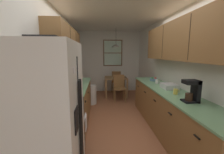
{
  "coord_description": "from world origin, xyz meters",
  "views": [
    {
      "loc": [
        -0.39,
        -2.73,
        1.63
      ],
      "look_at": [
        -0.08,
        1.13,
        1.01
      ],
      "focal_mm": 23.61,
      "sensor_mm": 36.0,
      "label": 1
    }
  ],
  "objects_px": {
    "dining_chair_far": "(116,80)",
    "mug_by_coffeemaker": "(157,81)",
    "coffee_maker": "(193,91)",
    "fruit_bowl": "(154,79)",
    "trash_bin": "(91,95)",
    "mug_spare": "(176,92)",
    "dish_rack": "(169,86)",
    "dining_chair_near": "(119,87)",
    "refrigerator": "(45,130)",
    "stove_range": "(62,130)",
    "storage_canister": "(67,89)",
    "dining_table": "(116,81)",
    "table_serving_bowl": "(117,76)",
    "microwave_over_range": "(49,49)"
  },
  "relations": [
    {
      "from": "coffee_maker",
      "to": "trash_bin",
      "type": "bearing_deg",
      "value": 123.09
    },
    {
      "from": "dining_chair_near",
      "to": "dining_chair_far",
      "type": "bearing_deg",
      "value": 88.54
    },
    {
      "from": "coffee_maker",
      "to": "fruit_bowl",
      "type": "height_order",
      "value": "coffee_maker"
    },
    {
      "from": "dining_table",
      "to": "mug_by_coffeemaker",
      "type": "xyz_separation_m",
      "value": [
        0.8,
        -2.06,
        0.35
      ]
    },
    {
      "from": "mug_by_coffeemaker",
      "to": "table_serving_bowl",
      "type": "bearing_deg",
      "value": 109.7
    },
    {
      "from": "coffee_maker",
      "to": "dining_chair_near",
      "type": "bearing_deg",
      "value": 104.72
    },
    {
      "from": "mug_by_coffeemaker",
      "to": "mug_spare",
      "type": "height_order",
      "value": "same"
    },
    {
      "from": "trash_bin",
      "to": "dish_rack",
      "type": "xyz_separation_m",
      "value": [
        1.76,
        -1.75,
        0.64
      ]
    },
    {
      "from": "microwave_over_range",
      "to": "table_serving_bowl",
      "type": "height_order",
      "value": "microwave_over_range"
    },
    {
      "from": "dining_chair_near",
      "to": "storage_canister",
      "type": "distance_m",
      "value": 2.61
    },
    {
      "from": "dining_chair_far",
      "to": "dish_rack",
      "type": "bearing_deg",
      "value": -76.3
    },
    {
      "from": "refrigerator",
      "to": "mug_by_coffeemaker",
      "type": "relative_size",
      "value": 15.89
    },
    {
      "from": "microwave_over_range",
      "to": "fruit_bowl",
      "type": "bearing_deg",
      "value": 37.82
    },
    {
      "from": "dining_chair_near",
      "to": "mug_by_coffeemaker",
      "type": "xyz_separation_m",
      "value": [
        0.75,
        -1.47,
        0.45
      ]
    },
    {
      "from": "dish_rack",
      "to": "microwave_over_range",
      "type": "bearing_deg",
      "value": -160.18
    },
    {
      "from": "trash_bin",
      "to": "refrigerator",
      "type": "bearing_deg",
      "value": -94.52
    },
    {
      "from": "dining_table",
      "to": "table_serving_bowl",
      "type": "height_order",
      "value": "table_serving_bowl"
    },
    {
      "from": "dining_chair_far",
      "to": "mug_by_coffeemaker",
      "type": "bearing_deg",
      "value": -74.85
    },
    {
      "from": "dining_chair_far",
      "to": "fruit_bowl",
      "type": "xyz_separation_m",
      "value": [
        0.77,
        -2.28,
        0.44
      ]
    },
    {
      "from": "table_serving_bowl",
      "to": "mug_by_coffeemaker",
      "type": "bearing_deg",
      "value": -70.3
    },
    {
      "from": "trash_bin",
      "to": "mug_by_coffeemaker",
      "type": "relative_size",
      "value": 5.63
    },
    {
      "from": "refrigerator",
      "to": "trash_bin",
      "type": "xyz_separation_m",
      "value": [
        0.26,
        3.25,
        -0.56
      ]
    },
    {
      "from": "microwave_over_range",
      "to": "coffee_maker",
      "type": "height_order",
      "value": "microwave_over_range"
    },
    {
      "from": "dining_table",
      "to": "dish_rack",
      "type": "distance_m",
      "value": 2.75
    },
    {
      "from": "stove_range",
      "to": "dining_chair_far",
      "type": "height_order",
      "value": "stove_range"
    },
    {
      "from": "dining_chair_near",
      "to": "fruit_bowl",
      "type": "height_order",
      "value": "fruit_bowl"
    },
    {
      "from": "table_serving_bowl",
      "to": "trash_bin",
      "type": "bearing_deg",
      "value": -138.41
    },
    {
      "from": "refrigerator",
      "to": "stove_range",
      "type": "bearing_deg",
      "value": 92.98
    },
    {
      "from": "storage_canister",
      "to": "mug_by_coffeemaker",
      "type": "bearing_deg",
      "value": 20.87
    },
    {
      "from": "dining_table",
      "to": "mug_by_coffeemaker",
      "type": "bearing_deg",
      "value": -68.69
    },
    {
      "from": "storage_canister",
      "to": "dish_rack",
      "type": "height_order",
      "value": "storage_canister"
    },
    {
      "from": "dining_chair_near",
      "to": "microwave_over_range",
      "type": "bearing_deg",
      "value": -116.05
    },
    {
      "from": "stove_range",
      "to": "storage_canister",
      "type": "xyz_separation_m",
      "value": [
        -0.01,
        0.54,
        0.52
      ]
    },
    {
      "from": "refrigerator",
      "to": "coffee_maker",
      "type": "bearing_deg",
      "value": 17.95
    },
    {
      "from": "mug_by_coffeemaker",
      "to": "table_serving_bowl",
      "type": "xyz_separation_m",
      "value": [
        -0.74,
        2.07,
        -0.19
      ]
    },
    {
      "from": "trash_bin",
      "to": "mug_spare",
      "type": "distance_m",
      "value": 2.83
    },
    {
      "from": "refrigerator",
      "to": "dish_rack",
      "type": "relative_size",
      "value": 5.14
    },
    {
      "from": "dining_table",
      "to": "dining_chair_near",
      "type": "height_order",
      "value": "dining_chair_near"
    },
    {
      "from": "dining_chair_near",
      "to": "storage_canister",
      "type": "relative_size",
      "value": 5.08
    },
    {
      "from": "microwave_over_range",
      "to": "dining_chair_far",
      "type": "distance_m",
      "value": 4.36
    },
    {
      "from": "dining_table",
      "to": "trash_bin",
      "type": "relative_size",
      "value": 1.33
    },
    {
      "from": "stove_range",
      "to": "fruit_bowl",
      "type": "height_order",
      "value": "stove_range"
    },
    {
      "from": "dining_chair_near",
      "to": "dish_rack",
      "type": "bearing_deg",
      "value": -68.08
    },
    {
      "from": "stove_range",
      "to": "mug_spare",
      "type": "height_order",
      "value": "stove_range"
    },
    {
      "from": "trash_bin",
      "to": "coffee_maker",
      "type": "distance_m",
      "value": 3.22
    },
    {
      "from": "dining_chair_far",
      "to": "mug_by_coffeemaker",
      "type": "relative_size",
      "value": 8.19
    },
    {
      "from": "dining_table",
      "to": "table_serving_bowl",
      "type": "xyz_separation_m",
      "value": [
        0.06,
        0.01,
        0.16
      ]
    },
    {
      "from": "microwave_over_range",
      "to": "stove_range",
      "type": "bearing_deg",
      "value": -0.03
    },
    {
      "from": "dining_chair_far",
      "to": "table_serving_bowl",
      "type": "distance_m",
      "value": 0.64
    },
    {
      "from": "table_serving_bowl",
      "to": "coffee_maker",
      "type": "bearing_deg",
      "value": -77.84
    }
  ]
}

